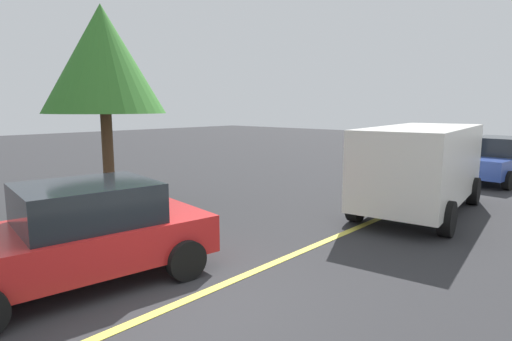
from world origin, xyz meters
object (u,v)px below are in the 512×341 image
object	(u,v)px
car_blue_behind_van	(496,159)
white_van	(422,164)
tree_left_verge	(103,60)
car_red_far_lane	(79,234)

from	to	relation	value
car_blue_behind_van	white_van	bearing A→B (deg)	177.88
car_blue_behind_van	tree_left_verge	world-z (taller)	tree_left_verge
white_van	car_red_far_lane	world-z (taller)	white_van
white_van	car_blue_behind_van	xyz separation A→B (m)	(6.47, -0.24, -0.46)
white_van	car_blue_behind_van	size ratio (longest dim) A/B	1.18
white_van	tree_left_verge	bearing A→B (deg)	130.77
car_red_far_lane	tree_left_verge	bearing A→B (deg)	56.63
white_van	tree_left_verge	world-z (taller)	tree_left_verge
car_blue_behind_van	tree_left_verge	distance (m)	13.71
white_van	tree_left_verge	size ratio (longest dim) A/B	1.04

